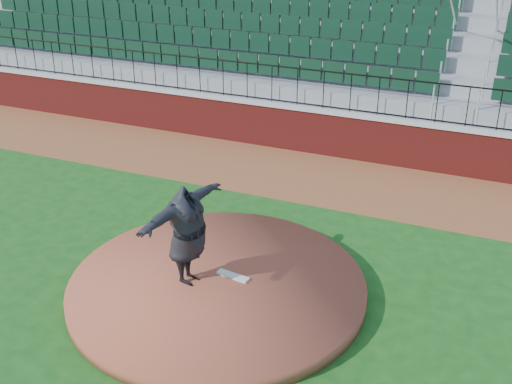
% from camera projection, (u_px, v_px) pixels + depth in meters
% --- Properties ---
extents(ground, '(90.00, 90.00, 0.00)m').
position_uv_depth(ground, '(225.00, 288.00, 11.85)').
color(ground, '#164C15').
rests_on(ground, ground).
extents(warning_track, '(34.00, 3.20, 0.01)m').
position_uv_depth(warning_track, '(315.00, 176.00, 16.33)').
color(warning_track, brown).
rests_on(warning_track, ground).
extents(field_wall, '(34.00, 0.35, 1.20)m').
position_uv_depth(field_wall, '(335.00, 134.00, 17.40)').
color(field_wall, maroon).
rests_on(field_wall, ground).
extents(wall_cap, '(34.00, 0.45, 0.10)m').
position_uv_depth(wall_cap, '(336.00, 111.00, 17.12)').
color(wall_cap, '#B7B7B7').
rests_on(wall_cap, field_wall).
extents(wall_railing, '(34.00, 0.05, 1.00)m').
position_uv_depth(wall_railing, '(337.00, 91.00, 16.88)').
color(wall_railing, black).
rests_on(wall_railing, wall_cap).
extents(seating_stands, '(34.00, 5.10, 4.60)m').
position_uv_depth(seating_stands, '(364.00, 50.00, 18.92)').
color(seating_stands, gray).
rests_on(seating_stands, ground).
extents(concourse_wall, '(34.00, 0.50, 5.50)m').
position_uv_depth(concourse_wall, '(386.00, 18.00, 21.05)').
color(concourse_wall, maroon).
rests_on(concourse_wall, ground).
extents(pitchers_mound, '(5.38, 5.38, 0.25)m').
position_uv_depth(pitchers_mound, '(217.00, 287.00, 11.66)').
color(pitchers_mound, brown).
rests_on(pitchers_mound, ground).
extents(pitching_rubber, '(0.65, 0.25, 0.04)m').
position_uv_depth(pitching_rubber, '(233.00, 276.00, 11.72)').
color(pitching_rubber, silver).
rests_on(pitching_rubber, pitchers_mound).
extents(pitcher, '(0.93, 2.39, 1.89)m').
position_uv_depth(pitcher, '(187.00, 235.00, 11.20)').
color(pitcher, black).
rests_on(pitcher, pitchers_mound).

